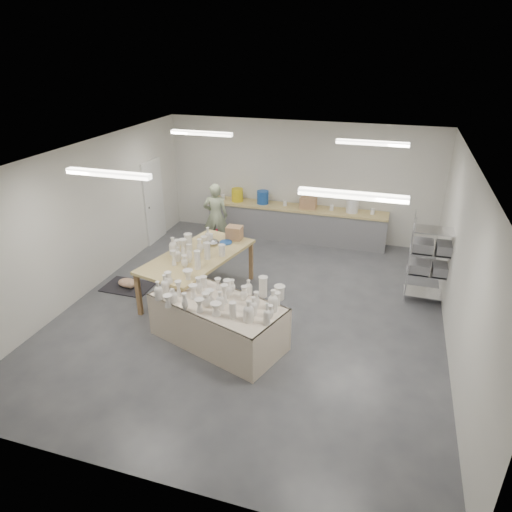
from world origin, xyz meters
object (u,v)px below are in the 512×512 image
(drying_table, at_px, (218,320))
(potter, at_px, (216,216))
(work_table, at_px, (200,253))
(red_stool, at_px, (220,232))

(drying_table, relative_size, potter, 1.52)
(work_table, relative_size, red_stool, 7.02)
(work_table, xyz_separation_m, potter, (-0.59, 2.34, -0.10))
(work_table, distance_m, red_stool, 2.75)
(drying_table, relative_size, red_stool, 6.60)
(potter, relative_size, red_stool, 4.35)
(work_table, distance_m, potter, 2.41)
(drying_table, xyz_separation_m, work_table, (-0.95, 1.45, 0.48))
(drying_table, height_order, potter, potter)
(drying_table, height_order, red_stool, drying_table)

